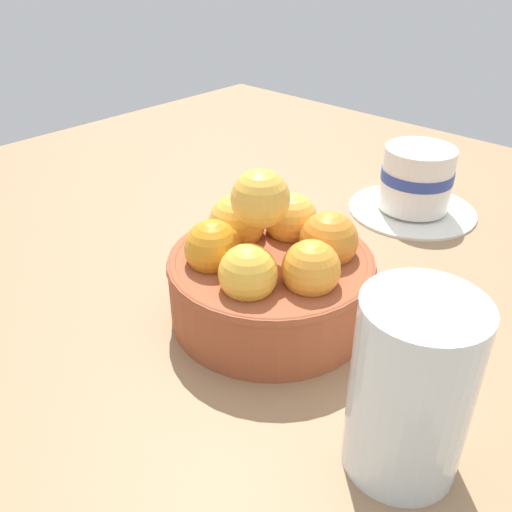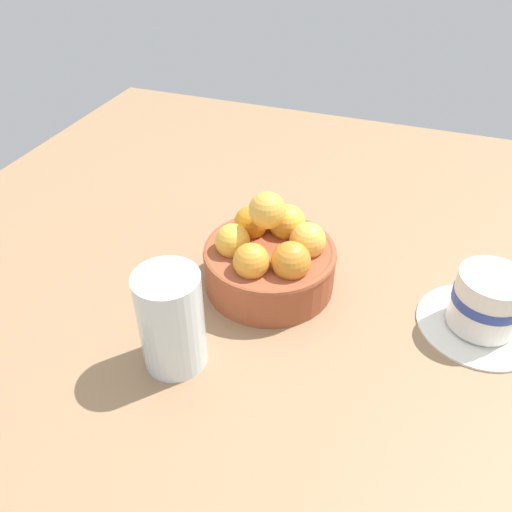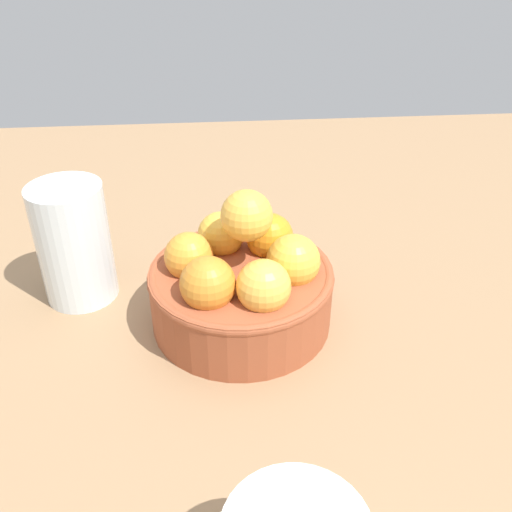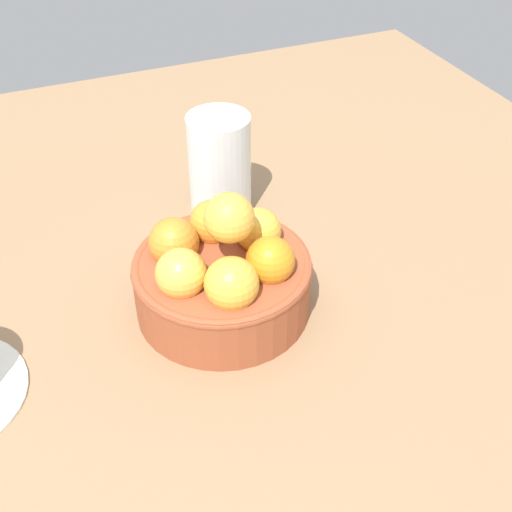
# 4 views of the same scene
# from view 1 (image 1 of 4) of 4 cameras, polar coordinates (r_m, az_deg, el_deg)

# --- Properties ---
(ground_plane) EXTENTS (1.12, 1.08, 0.04)m
(ground_plane) POSITION_cam_1_polar(r_m,az_deg,el_deg) (0.48, 1.44, -7.92)
(ground_plane) COLOR #997551
(terracotta_bowl) EXTENTS (0.16, 0.16, 0.13)m
(terracotta_bowl) POSITION_cam_1_polar(r_m,az_deg,el_deg) (0.44, 1.51, -1.57)
(terracotta_bowl) COLOR #9E4C2D
(terracotta_bowl) RESTS_ON ground_plane
(coffee_cup) EXTENTS (0.14, 0.14, 0.08)m
(coffee_cup) POSITION_cam_1_polar(r_m,az_deg,el_deg) (0.64, 16.14, 7.15)
(coffee_cup) COLOR white
(coffee_cup) RESTS_ON ground_plane
(water_glass) EXTENTS (0.07, 0.07, 0.12)m
(water_glass) POSITION_cam_1_polar(r_m,az_deg,el_deg) (0.33, 15.64, -13.02)
(water_glass) COLOR silver
(water_glass) RESTS_ON ground_plane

